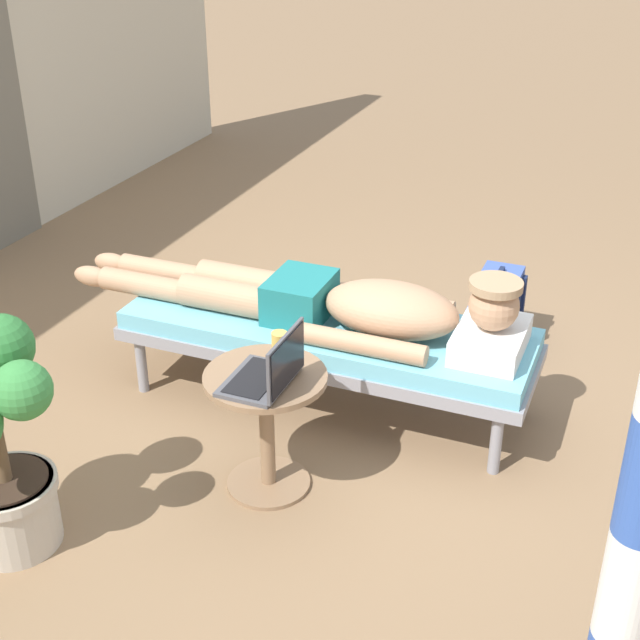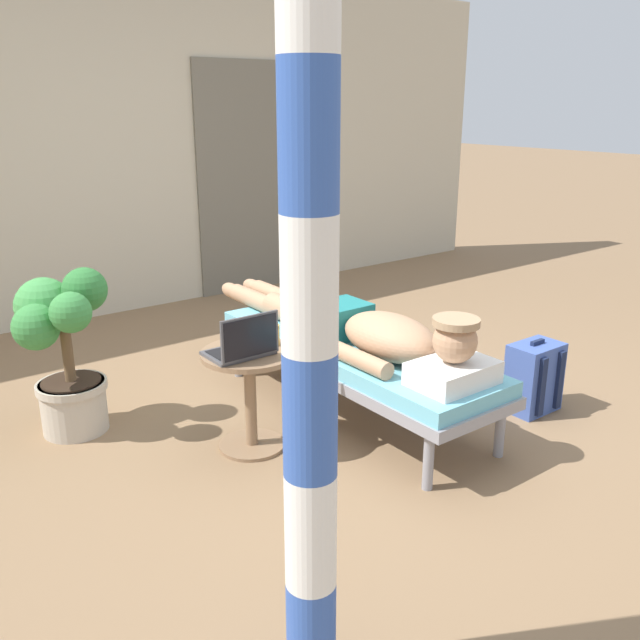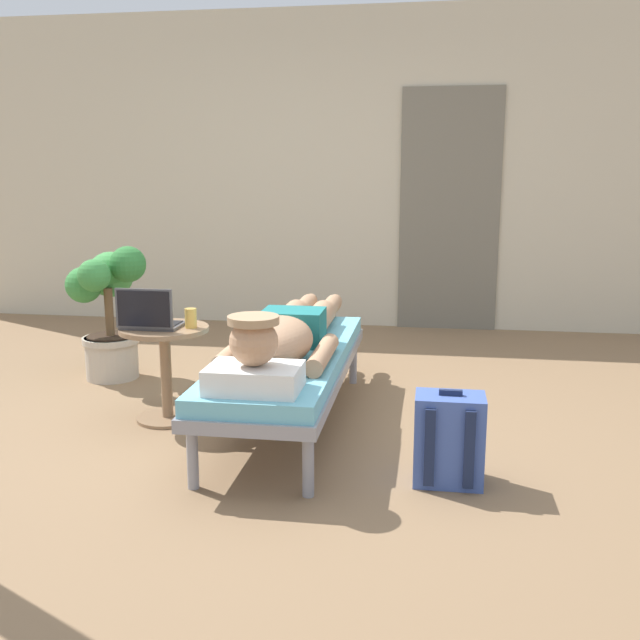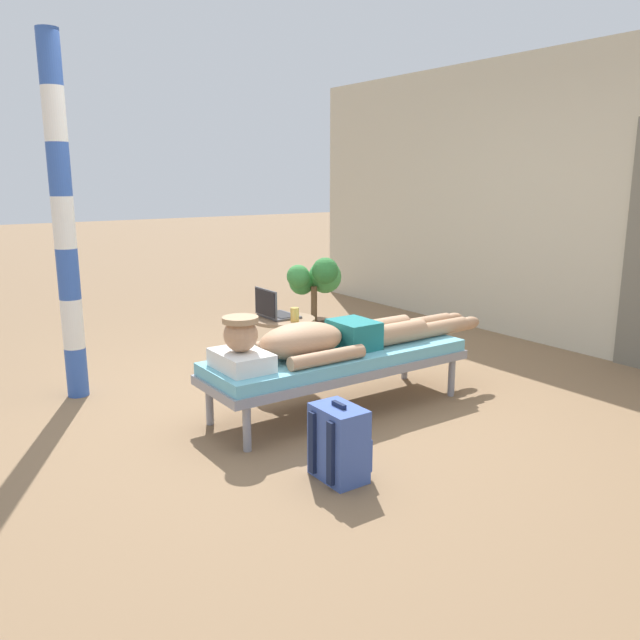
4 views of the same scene
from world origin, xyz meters
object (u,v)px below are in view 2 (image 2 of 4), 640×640
laptop (243,346)px  potted_plant (62,345)px  side_table (250,383)px  backpack (533,378)px  porch_post (309,285)px  person_reclining (361,328)px  lounge_chair (353,355)px  drink_glass (273,335)px

laptop → potted_plant: size_ratio=0.35×
side_table → potted_plant: 1.02m
backpack → porch_post: (-2.16, -0.79, 1.07)m
person_reclining → laptop: size_ratio=7.00×
lounge_chair → drink_glass: (-0.53, -0.01, 0.23)m
person_reclining → side_table: bearing=175.6°
person_reclining → potted_plant: size_ratio=2.48×
backpack → potted_plant: 2.59m
lounge_chair → side_table: size_ratio=3.62×
person_reclining → lounge_chair: bearing=90.0°
potted_plant → person_reclining: bearing=-30.9°
side_table → drink_glass: drink_glass is taller
porch_post → drink_glass: bearing=60.4°
potted_plant → side_table: bearing=-48.4°
lounge_chair → potted_plant: size_ratio=2.16×
drink_glass → porch_post: porch_post is taller
person_reclining → laptop: (-0.74, 0.00, 0.06)m
laptop → potted_plant: potted_plant is taller
laptop → drink_glass: bearing=15.4°
potted_plant → porch_post: porch_post is taller
lounge_chair → porch_post: (-1.32, -1.40, 0.92)m
laptop → potted_plant: bearing=127.2°
lounge_chair → potted_plant: potted_plant is taller
side_table → laptop: size_ratio=1.69×
side_table → backpack: 1.64m
lounge_chair → drink_glass: bearing=-179.1°
lounge_chair → backpack: bearing=-36.0°
person_reclining → side_table: person_reclining is taller
laptop → backpack: (1.58, -0.54, -0.39)m
side_table → porch_post: porch_post is taller
drink_glass → lounge_chair: bearing=0.9°
person_reclining → potted_plant: bearing=149.1°
backpack → lounge_chair: bearing=144.0°
laptop → drink_glass: laptop is taller
lounge_chair → side_table: (-0.68, -0.01, 0.01)m
lounge_chair → potted_plant: (-1.36, 0.74, 0.14)m
laptop → porch_post: size_ratio=0.12×
person_reclining → side_table: size_ratio=4.15×
potted_plant → porch_post: size_ratio=0.35×
potted_plant → porch_post: (0.04, -2.14, 0.78)m
laptop → potted_plant: (-0.62, 0.81, -0.10)m
porch_post → potted_plant: bearing=90.9°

